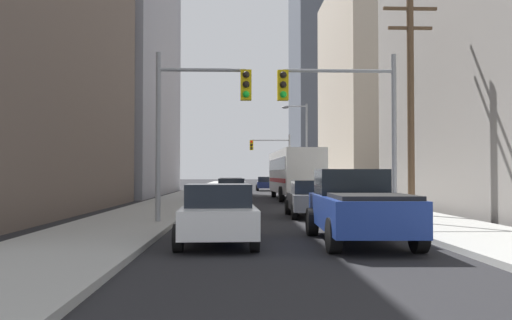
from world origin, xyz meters
TOP-DOWN VIEW (x-y plane):
  - sidewalk_left at (-5.29, 50.00)m, footprint 3.53×160.00m
  - sidewalk_right at (5.29, 50.00)m, footprint 3.53×160.00m
  - city_bus at (2.61, 35.05)m, footprint 2.83×11.57m
  - pickup_truck_blue at (1.72, 11.46)m, footprint 2.20×5.46m
  - sedan_white at (-1.86, 11.20)m, footprint 1.95×4.26m
  - sedan_grey at (1.70, 19.77)m, footprint 1.95×4.24m
  - sedan_silver at (-1.72, 31.10)m, footprint 1.95×4.26m
  - sedan_maroon at (-1.87, 37.25)m, footprint 1.95×4.24m
  - sedan_navy at (1.64, 55.70)m, footprint 1.95×4.24m
  - traffic_signal_near_left at (-2.73, 16.24)m, footprint 3.31×0.44m
  - traffic_signal_near_right at (2.32, 16.24)m, footprint 4.20×0.44m
  - traffic_signal_far_right at (2.27, 53.91)m, footprint 4.30×0.44m
  - utility_pole_right at (5.64, 19.04)m, footprint 2.20×0.28m
  - street_lamp_right at (3.91, 40.65)m, footprint 2.09×0.32m
  - building_left_mid_office at (-20.05, 45.98)m, footprint 24.47×23.74m
  - building_right_mid_block at (15.63, 50.69)m, footprint 14.97×19.34m

SIDE VIEW (x-z plane):
  - sidewalk_left at x=-5.29m, z-range 0.00..0.15m
  - sidewalk_right at x=5.29m, z-range 0.00..0.15m
  - sedan_white at x=-1.86m, z-range 0.01..1.53m
  - sedan_grey at x=1.70m, z-range 0.01..1.53m
  - sedan_silver at x=-1.72m, z-range 0.01..1.53m
  - sedan_maroon at x=-1.87m, z-range 0.01..1.53m
  - sedan_navy at x=1.64m, z-range 0.01..1.53m
  - pickup_truck_blue at x=1.72m, z-range -0.02..1.88m
  - city_bus at x=2.61m, z-range 0.23..3.63m
  - traffic_signal_near_left at x=-2.73m, z-range 1.02..7.02m
  - traffic_signal_near_right at x=2.32m, z-range 1.06..7.06m
  - traffic_signal_far_right at x=2.27m, z-range 1.07..7.07m
  - street_lamp_right at x=3.91m, z-range 0.75..8.25m
  - utility_pole_right at x=5.64m, z-range 0.27..9.39m
  - building_right_mid_block at x=15.63m, z-range 0.00..21.01m
  - building_left_mid_office at x=-20.05m, z-range 0.00..23.08m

